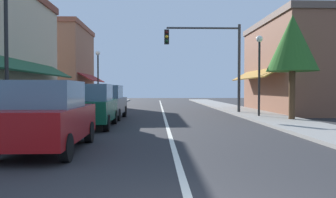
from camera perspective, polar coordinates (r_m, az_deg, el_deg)
ground_plane at (r=21.44m, az=-0.69°, el=-2.56°), size 80.00×80.00×0.00m
sidewalk_left at (r=22.02m, az=-15.17°, el=-2.35°), size 2.60×56.00×0.12m
sidewalk_right at (r=22.24m, az=13.63°, el=-2.30°), size 2.60×56.00×0.12m
lane_center_stripe at (r=21.44m, az=-0.69°, el=-2.55°), size 0.14×52.00×0.01m
storefront_right_block at (r=25.51m, az=21.49°, el=5.09°), size 7.01×10.20×6.30m
storefront_far_left at (r=32.74m, az=-18.16°, el=5.15°), size 6.87×8.20×7.23m
parked_car_nearest_left at (r=9.20m, az=-19.28°, el=-2.74°), size 1.82×4.12×1.77m
parked_car_second_left at (r=14.43m, az=-12.51°, el=-1.14°), size 1.83×4.12×1.77m
parked_car_third_left at (r=18.46m, az=-10.12°, el=-0.53°), size 1.86×4.14×1.77m
traffic_signal_mast_arm at (r=22.20m, az=7.48°, el=7.56°), size 4.86×0.50×5.68m
street_lamp_left_near at (r=11.86m, az=-25.13°, el=9.90°), size 0.36×0.36×4.92m
street_lamp_right_mid at (r=19.41m, az=14.81°, el=5.92°), size 0.36×0.36×4.46m
street_lamp_left_far at (r=28.54m, az=-11.46°, el=4.78°), size 0.36×0.36×4.66m
tree_right_near at (r=17.86m, az=19.83°, el=8.58°), size 2.47×2.47×5.15m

